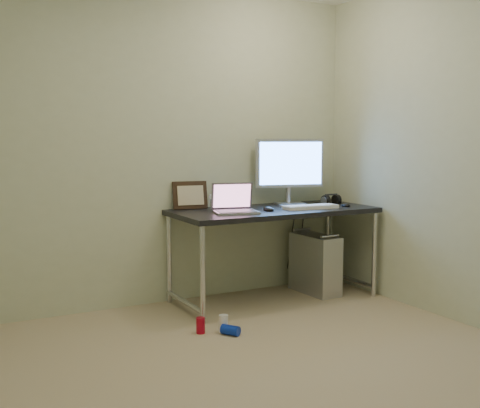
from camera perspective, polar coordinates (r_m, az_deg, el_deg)
The scene contains 17 objects.
floor at distance 3.45m, azimuth 2.63°, elevation -16.29°, with size 3.50×3.50×0.00m, color tan.
wall_back at distance 4.77m, azimuth -8.22°, elevation 5.38°, with size 3.50×0.02×2.50m, color beige.
desk at distance 4.88m, azimuth 3.22°, elevation -1.33°, with size 1.65×0.72×0.75m.
tower_computer at distance 5.19m, azimuth 7.12°, elevation -5.64°, with size 0.23×0.49×0.53m.
cable_a at distance 5.38m, azimuth 4.86°, elevation -3.57°, with size 0.01×0.01×0.70m, color black.
cable_b at distance 5.41m, azimuth 5.77°, elevation -3.73°, with size 0.01×0.01×0.72m, color black.
can_red at distance 4.17m, azimuth -3.76°, elevation -11.41°, with size 0.06×0.06×0.11m, color #AA0A1D.
can_white at distance 4.19m, azimuth -1.58°, elevation -11.25°, with size 0.07×0.07×0.12m, color white.
can_blue at distance 4.13m, azimuth -0.91°, elevation -11.87°, with size 0.07×0.07×0.12m, color #0D2BB1.
laptop at distance 4.62m, azimuth -0.54°, elevation -0.15°, with size 0.38×0.34×0.23m.
monitor at distance 5.15m, azimuth 4.73°, elevation 3.58°, with size 0.59×0.23×0.56m.
keyboard at distance 4.90m, azimuth 6.70°, elevation -0.27°, with size 0.45×0.15×0.03m, color white.
mouse_right at distance 5.08m, azimuth 10.00°, elevation -0.05°, with size 0.06×0.10×0.03m, color black.
mouse_left at distance 4.72m, azimuth 2.72°, elevation -0.40°, with size 0.08×0.12×0.04m, color black.
headphones at distance 5.28m, azimuth 8.63°, elevation 0.34°, with size 0.16×0.10×0.11m.
picture_frame at distance 4.84m, azimuth -4.76°, elevation 0.84°, with size 0.28×0.03×0.22m, color black.
webcam at distance 4.92m, azimuth -2.76°, elevation 0.56°, with size 0.04×0.03×0.11m.
Camera 1 is at (-1.64, -2.73, 1.33)m, focal length 45.00 mm.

